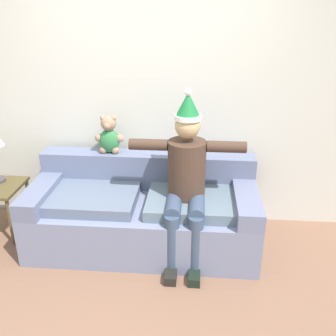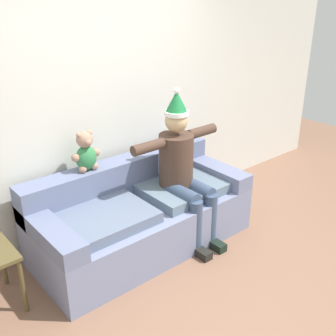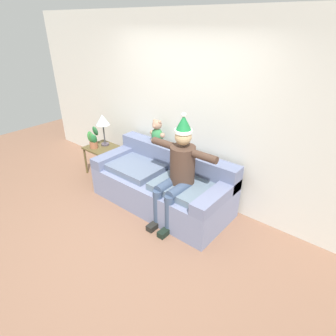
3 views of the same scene
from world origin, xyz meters
name	(u,v)px [view 3 (image 3 of 3)]	position (x,y,z in m)	size (l,w,h in m)	color
ground_plane	(115,235)	(0.00, 0.00, 0.00)	(10.00, 10.00, 0.00)	#835C47
back_wall	(187,110)	(0.00, 1.55, 1.35)	(7.00, 0.10, 2.70)	silver
couch	(163,184)	(0.00, 0.99, 0.33)	(2.13, 0.94, 0.81)	slate
person_seated	(178,170)	(0.41, 0.83, 0.78)	(1.02, 0.77, 1.54)	#483227
teddy_bear	(157,133)	(-0.37, 1.30, 0.98)	(0.29, 0.17, 0.38)	#317C46
side_table	(102,151)	(-1.50, 1.04, 0.44)	(0.51, 0.49, 0.52)	brown
table_lamp	(103,121)	(-1.50, 1.13, 0.97)	(0.24, 0.24, 0.57)	#493F4C
potted_plant	(93,139)	(-1.56, 0.93, 0.68)	(0.25, 0.23, 0.39)	#A26041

